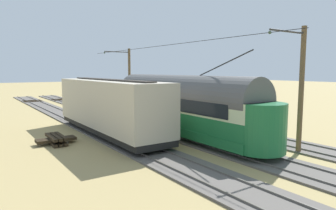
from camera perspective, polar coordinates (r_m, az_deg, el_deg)
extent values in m
plane|color=#9E8956|center=(22.09, 1.37, -5.56)|extent=(220.00, 220.00, 0.00)
cube|color=#56514C|center=(24.62, 9.11, -4.26)|extent=(2.80, 80.00, 0.10)
cube|color=#59544C|center=(24.13, 7.87, -4.25)|extent=(0.07, 80.00, 0.08)
cube|color=#59544C|center=(25.10, 10.30, -3.87)|extent=(0.07, 80.00, 0.08)
cube|color=#2D2316|center=(52.47, -15.61, 1.34)|extent=(2.50, 0.24, 0.08)
cube|color=#2D2316|center=(51.86, -15.38, 1.29)|extent=(2.50, 0.24, 0.08)
cube|color=#2D2316|center=(51.25, -15.14, 1.24)|extent=(2.50, 0.24, 0.08)
cube|color=#2D2316|center=(50.64, -14.90, 1.18)|extent=(2.50, 0.24, 0.08)
cube|color=#2D2316|center=(50.02, -14.65, 1.13)|extent=(2.50, 0.24, 0.08)
cube|color=#56514C|center=(22.08, 1.37, -5.43)|extent=(2.80, 80.00, 0.10)
cube|color=#59544C|center=(21.66, -0.18, -5.42)|extent=(0.07, 80.00, 0.08)
cube|color=#59544C|center=(22.48, 2.86, -4.99)|extent=(0.07, 80.00, 0.08)
cube|color=#2D2316|center=(51.33, -19.91, 1.08)|extent=(2.50, 0.24, 0.08)
cube|color=#2D2316|center=(50.70, -19.73, 1.03)|extent=(2.50, 0.24, 0.08)
cube|color=#2D2316|center=(50.07, -19.54, 0.97)|extent=(2.50, 0.24, 0.08)
cube|color=#2D2316|center=(49.45, -19.35, 0.91)|extent=(2.50, 0.24, 0.08)
cube|color=#2D2316|center=(48.82, -19.15, 0.85)|extent=(2.50, 0.24, 0.08)
cube|color=#56514C|center=(20.04, -8.20, -6.73)|extent=(2.80, 80.00, 0.10)
cube|color=#59544C|center=(19.73, -10.09, -6.71)|extent=(0.07, 80.00, 0.08)
cube|color=#59544C|center=(20.34, -6.37, -6.25)|extent=(0.07, 80.00, 0.08)
cube|color=#2D2316|center=(50.49, -24.38, 0.81)|extent=(2.50, 0.24, 0.08)
cube|color=#2D2316|center=(49.85, -24.25, 0.75)|extent=(2.50, 0.24, 0.08)
cube|color=#2D2316|center=(49.21, -24.12, 0.68)|extent=(2.50, 0.24, 0.08)
cube|color=#2D2316|center=(48.57, -23.98, 0.62)|extent=(2.50, 0.24, 0.08)
cube|color=#2D2316|center=(47.94, -23.84, 0.56)|extent=(2.50, 0.24, 0.08)
cube|color=#196033|center=(21.48, 2.30, -3.99)|extent=(2.65, 14.04, 0.55)
cube|color=#196033|center=(21.35, 2.31, -2.01)|extent=(2.55, 14.04, 0.95)
cube|color=#B7C699|center=(21.23, 2.32, 0.66)|extent=(2.55, 14.04, 1.05)
cylinder|color=#4C4C4C|center=(21.18, 2.33, 2.07)|extent=(2.65, 13.76, 2.65)
cylinder|color=#196033|center=(27.19, -6.46, 0.32)|extent=(2.55, 2.55, 2.55)
cylinder|color=#196033|center=(16.33, 17.07, -4.06)|extent=(2.55, 2.55, 2.55)
cube|color=black|center=(28.11, -7.57, 2.58)|extent=(1.63, 0.08, 0.36)
cube|color=black|center=(28.16, -7.59, 1.95)|extent=(1.73, 0.06, 0.80)
cube|color=black|center=(22.02, 5.03, 0.85)|extent=(0.04, 11.79, 0.80)
cube|color=black|center=(20.49, -0.59, 0.45)|extent=(0.04, 11.79, 0.80)
cylinder|color=silver|center=(28.33, -7.65, 0.05)|extent=(0.24, 0.06, 0.24)
cube|color=gray|center=(28.40, -7.56, -1.82)|extent=(1.94, 0.12, 0.20)
cylinder|color=black|center=(17.91, 10.48, 7.62)|extent=(0.07, 4.23, 1.45)
cylinder|color=black|center=(25.56, -2.41, -2.63)|extent=(0.10, 0.76, 0.76)
cylinder|color=black|center=(24.85, -5.23, -2.91)|extent=(0.10, 0.76, 0.76)
cylinder|color=black|center=(18.68, 12.38, -6.20)|extent=(0.10, 0.76, 0.76)
cylinder|color=black|center=(17.68, 9.15, -6.84)|extent=(0.10, 0.76, 0.76)
cube|color=#B2A893|center=(21.85, -11.10, 0.38)|extent=(2.90, 13.15, 3.20)
cube|color=#332D28|center=(21.74, -11.20, 4.73)|extent=(0.70, 11.83, 0.08)
cube|color=black|center=(22.11, -11.00, -4.26)|extent=(2.70, 13.15, 0.36)
cube|color=black|center=(22.50, -7.62, -0.04)|extent=(0.06, 2.20, 2.56)
cylinder|color=black|center=(26.58, -13.51, -2.37)|extent=(0.10, 0.84, 0.84)
cylinder|color=black|center=(26.11, -16.46, -2.61)|extent=(0.10, 0.84, 0.84)
cylinder|color=black|center=(18.39, -3.22, -6.12)|extent=(0.10, 0.84, 0.84)
cylinder|color=black|center=(17.72, -7.22, -6.65)|extent=(0.10, 0.84, 0.84)
cylinder|color=brown|center=(34.09, -7.25, 4.59)|extent=(0.28, 0.28, 7.01)
cylinder|color=#2D2D2D|center=(33.50, -9.56, 9.84)|extent=(2.89, 0.10, 0.10)
sphere|color=#334733|center=(32.91, -11.87, 9.59)|extent=(0.16, 0.16, 0.16)
cylinder|color=brown|center=(18.27, 23.76, 2.47)|extent=(0.28, 0.28, 7.01)
cylinder|color=#2D2D2D|center=(17.14, 21.62, 12.74)|extent=(2.89, 0.10, 0.10)
sphere|color=#334733|center=(15.97, 18.60, 12.80)|extent=(0.16, 0.16, 0.16)
cylinder|color=black|center=(23.71, -2.11, 10.97)|extent=(0.03, 24.70, 0.03)
cylinder|color=black|center=(33.50, -9.56, 9.84)|extent=(2.89, 0.02, 0.02)
cube|color=#2D2316|center=(20.68, -19.47, -6.52)|extent=(0.24, 2.40, 0.18)
cube|color=#2D2316|center=(20.61, -20.28, -6.59)|extent=(0.24, 2.40, 0.18)
cube|color=#2D2316|center=(20.54, -21.09, -6.67)|extent=(0.24, 2.40, 0.18)
cube|color=#2D2316|center=(20.86, -20.50, -5.94)|extent=(2.40, 0.24, 0.18)
cube|color=#2D2316|center=(20.57, -20.30, -6.10)|extent=(2.40, 0.24, 0.18)
cube|color=#2D2316|center=(20.29, -20.09, -6.27)|extent=(2.40, 0.24, 0.18)
cube|color=#2D2316|center=(20.60, -19.50, -5.54)|extent=(0.24, 2.40, 0.18)
cube|color=#2D2316|center=(20.53, -20.32, -5.61)|extent=(0.24, 2.40, 0.18)
cube|color=#2D2316|center=(20.47, -21.13, -5.69)|extent=(0.24, 2.40, 0.18)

